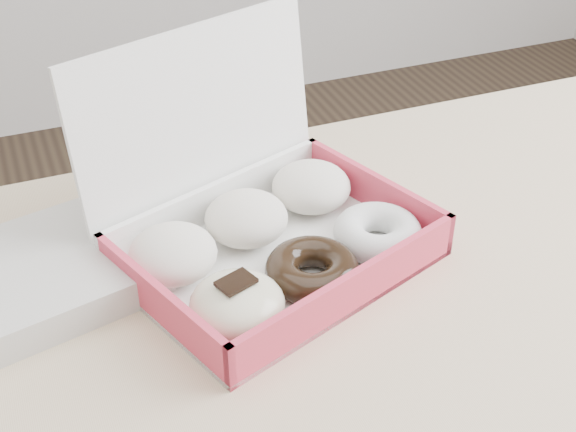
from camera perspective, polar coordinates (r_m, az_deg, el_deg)
name	(u,v)px	position (r m, az deg, el deg)	size (l,w,h in m)	color
table	(379,351)	(0.95, 6.49, -9.52)	(1.20, 0.80, 0.75)	tan
donut_box	(264,230)	(0.93, -1.69, -1.03)	(0.41, 0.38, 0.25)	white
newspapers	(39,276)	(0.94, -17.29, -4.11)	(0.24, 0.19, 0.04)	silver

